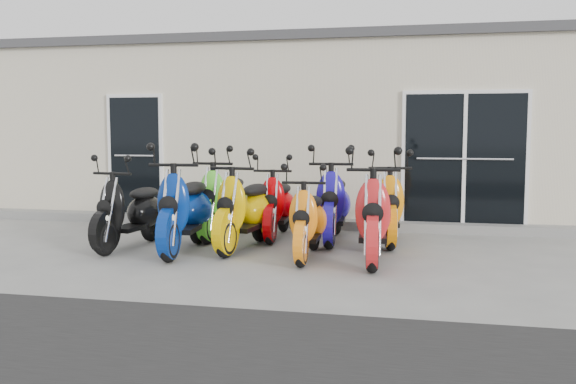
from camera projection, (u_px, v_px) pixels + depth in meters
name	position (u px, v px, depth m)	size (l,w,h in m)	color
ground	(279.00, 249.00, 9.02)	(80.00, 80.00, 0.00)	gray
building	(334.00, 133.00, 13.91)	(14.00, 6.00, 3.20)	beige
roof_cap	(334.00, 54.00, 13.75)	(14.20, 6.20, 0.16)	#3F3F42
front_step	(306.00, 223.00, 10.97)	(14.00, 0.40, 0.15)	gray
door_left	(136.00, 152.00, 11.69)	(1.07, 0.08, 2.22)	black
door_right	(464.00, 155.00, 10.44)	(2.02, 0.08, 2.22)	black
scooter_front_black	(130.00, 201.00, 9.05)	(0.66, 1.82, 1.35)	black
scooter_front_blue	(185.00, 197.00, 8.73)	(0.75, 2.05, 1.52)	navy
scooter_front_orange_a	(245.00, 198.00, 8.94)	(0.71, 1.95, 1.44)	#DFAE00
scooter_front_orange_b	(308.00, 210.00, 8.33)	(0.62, 1.71, 1.27)	orange
scooter_front_red	(373.00, 203.00, 8.14)	(0.73, 2.01, 1.48)	red
scooter_back_green	(223.00, 191.00, 9.97)	(0.71, 1.97, 1.45)	#55D82C
scooter_back_red	(277.00, 195.00, 9.88)	(0.65, 1.79, 1.32)	#B10004
scooter_back_blue	(333.00, 193.00, 9.59)	(0.72, 1.99, 1.47)	#1A0F98
scooter_back_yellow	(387.00, 196.00, 9.46)	(0.69, 1.91, 1.41)	orange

